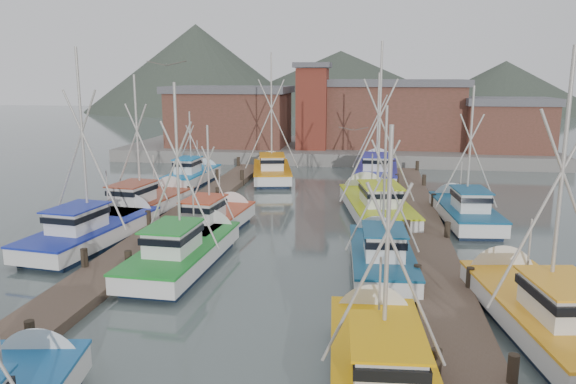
# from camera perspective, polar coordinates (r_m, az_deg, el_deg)

# --- Properties ---
(ground) EXTENTS (260.00, 260.00, 0.00)m
(ground) POSITION_cam_1_polar(r_m,az_deg,el_deg) (25.24, -1.25, -7.85)
(ground) COLOR #455352
(ground) RESTS_ON ground
(dock_left) EXTENTS (2.30, 46.00, 1.50)m
(dock_left) POSITION_cam_1_polar(r_m,az_deg,el_deg) (30.76, -12.92, -4.13)
(dock_left) COLOR brown
(dock_left) RESTS_ON ground
(dock_right) EXTENTS (2.30, 46.00, 1.50)m
(dock_right) POSITION_cam_1_polar(r_m,az_deg,el_deg) (28.83, 14.08, -5.26)
(dock_right) COLOR brown
(dock_right) RESTS_ON ground
(quay) EXTENTS (44.00, 16.00, 1.20)m
(quay) POSITION_cam_1_polar(r_m,az_deg,el_deg) (61.08, 4.72, 4.28)
(quay) COLOR slate
(quay) RESTS_ON ground
(shed_left) EXTENTS (12.72, 8.48, 6.20)m
(shed_left) POSITION_cam_1_polar(r_m,az_deg,el_deg) (60.49, -5.90, 7.75)
(shed_left) COLOR brown
(shed_left) RESTS_ON quay
(shed_center) EXTENTS (14.84, 9.54, 6.90)m
(shed_center) POSITION_cam_1_polar(r_m,az_deg,el_deg) (60.58, 10.51, 7.95)
(shed_center) COLOR brown
(shed_center) RESTS_ON quay
(shed_right) EXTENTS (8.48, 6.36, 5.20)m
(shed_right) POSITION_cam_1_polar(r_m,az_deg,el_deg) (59.04, 21.36, 6.43)
(shed_right) COLOR brown
(shed_right) RESTS_ON quay
(lookout_tower) EXTENTS (3.60, 3.60, 8.50)m
(lookout_tower) POSITION_cam_1_polar(r_m,az_deg,el_deg) (56.84, 2.49, 8.77)
(lookout_tower) COLOR maroon
(lookout_tower) RESTS_ON quay
(distant_hills) EXTENTS (175.00, 140.00, 42.00)m
(distant_hills) POSITION_cam_1_polar(r_m,az_deg,el_deg) (147.23, 2.07, 8.41)
(distant_hills) COLOR #3D463A
(distant_hills) RESTS_ON ground
(boat_1) EXTENTS (3.31, 8.91, 8.03)m
(boat_1) POSITION_cam_1_polar(r_m,az_deg,el_deg) (16.38, 9.36, -16.78)
(boat_1) COLOR black
(boat_1) RESTS_ON ground
(boat_4) EXTENTS (3.62, 9.18, 8.97)m
(boat_4) POSITION_cam_1_polar(r_m,az_deg,el_deg) (26.05, -10.23, -5.83)
(boat_4) COLOR black
(boat_4) RESTS_ON ground
(boat_5) EXTENTS (3.19, 8.42, 7.92)m
(boat_5) POSITION_cam_1_polar(r_m,az_deg,el_deg) (25.33, 9.39, -6.32)
(boat_5) COLOR black
(boat_5) RESTS_ON ground
(boat_6) EXTENTS (4.28, 9.64, 10.62)m
(boat_6) POSITION_cam_1_polar(r_m,az_deg,el_deg) (30.55, -18.74, -3.64)
(boat_6) COLOR black
(boat_6) RESTS_ON ground
(boat_7) EXTENTS (4.36, 9.65, 10.19)m
(boat_7) POSITION_cam_1_polar(r_m,az_deg,el_deg) (21.26, 24.02, -10.77)
(boat_7) COLOR black
(boat_7) RESTS_ON ground
(boat_8) EXTENTS (3.30, 8.50, 6.62)m
(boat_8) POSITION_cam_1_polar(r_m,az_deg,el_deg) (30.91, -7.48, -2.96)
(boat_8) COLOR black
(boat_8) RESTS_ON ground
(boat_9) EXTENTS (5.02, 10.81, 11.40)m
(boat_9) POSITION_cam_1_polar(r_m,az_deg,el_deg) (35.07, 8.77, -1.21)
(boat_9) COLOR black
(boat_9) RESTS_ON ground
(boat_10) EXTENTS (3.98, 9.42, 9.33)m
(boat_10) POSITION_cam_1_polar(r_m,az_deg,el_deg) (35.87, -14.13, -1.16)
(boat_10) COLOR black
(boat_10) RESTS_ON ground
(boat_11) EXTENTS (3.50, 8.72, 8.64)m
(boat_11) POSITION_cam_1_polar(r_m,az_deg,el_deg) (34.57, 17.35, -1.82)
(boat_11) COLOR black
(boat_11) RESTS_ON ground
(boat_12) EXTENTS (4.66, 9.76, 11.11)m
(boat_12) POSITION_cam_1_polar(r_m,az_deg,el_deg) (46.92, -1.68, 2.18)
(boat_12) COLOR black
(boat_12) RESTS_ON ground
(boat_13) EXTENTS (3.99, 10.54, 9.71)m
(boat_13) POSITION_cam_1_polar(r_m,az_deg,el_deg) (47.67, 8.97, 2.18)
(boat_13) COLOR black
(boat_13) RESTS_ON ground
(boat_14) EXTENTS (2.81, 7.94, 6.35)m
(boat_14) POSITION_cam_1_polar(r_m,az_deg,el_deg) (45.40, -9.49, 1.68)
(boat_14) COLOR black
(boat_14) RESTS_ON ground
(gull_near) EXTENTS (1.54, 0.61, 0.24)m
(gull_near) POSITION_cam_1_polar(r_m,az_deg,el_deg) (22.20, -12.23, 12.60)
(gull_near) COLOR slate
(gull_near) RESTS_ON ground
(gull_far) EXTENTS (1.55, 0.62, 0.24)m
(gull_far) POSITION_cam_1_polar(r_m,az_deg,el_deg) (29.66, 6.67, 6.36)
(gull_far) COLOR slate
(gull_far) RESTS_ON ground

